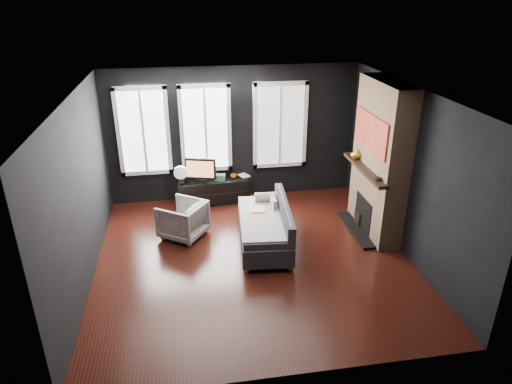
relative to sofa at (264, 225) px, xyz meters
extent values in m
plane|color=black|center=(-0.26, -0.41, -0.39)|extent=(5.00, 5.00, 0.00)
plane|color=white|center=(-0.26, -0.41, 2.31)|extent=(5.00, 5.00, 0.00)
cube|color=black|center=(-0.26, 2.09, 0.96)|extent=(5.00, 0.02, 2.70)
cube|color=black|center=(-2.76, -0.41, 0.96)|extent=(0.02, 5.00, 2.70)
cube|color=black|center=(2.24, -0.41, 0.96)|extent=(0.02, 5.00, 2.70)
cube|color=gray|center=(0.23, 0.35, 0.17)|extent=(0.07, 0.29, 0.29)
imported|color=white|center=(-1.36, 0.52, -0.03)|extent=(0.93, 0.94, 0.72)
imported|color=#CF6D07|center=(-0.29, 1.85, 0.17)|extent=(0.12, 0.10, 0.12)
imported|color=#A39C82|center=(-0.15, 1.90, 0.23)|extent=(0.17, 0.09, 0.24)
cube|color=#316E44|center=(-0.58, 1.80, 0.17)|extent=(0.24, 0.17, 0.12)
imported|color=yellow|center=(1.79, 0.64, 0.94)|extent=(0.27, 0.27, 0.20)
cylinder|color=black|center=(1.79, -0.36, 0.86)|extent=(0.14, 0.14, 0.04)
camera|label=1|loc=(-1.24, -6.68, 3.68)|focal=32.00mm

